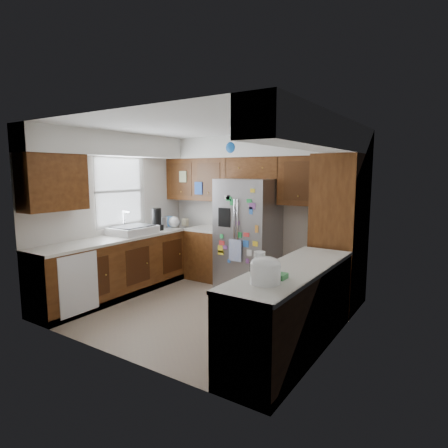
% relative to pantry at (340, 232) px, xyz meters
% --- Properties ---
extents(floor, '(3.60, 3.60, 0.00)m').
position_rel_pantry_xyz_m(floor, '(-1.50, -1.15, -1.07)').
color(floor, gray).
rests_on(floor, ground).
extents(room_shell, '(3.64, 3.24, 2.52)m').
position_rel_pantry_xyz_m(room_shell, '(-1.61, -0.79, 0.75)').
color(room_shell, silver).
rests_on(room_shell, ground).
extents(left_counter_run, '(1.36, 3.20, 0.92)m').
position_rel_pantry_xyz_m(left_counter_run, '(-2.86, -1.12, -0.65)').
color(left_counter_run, '#3F1E0C').
rests_on(left_counter_run, ground).
extents(right_counter_run, '(0.63, 2.25, 0.92)m').
position_rel_pantry_xyz_m(right_counter_run, '(0.00, -1.62, -0.65)').
color(right_counter_run, '#3F1E0C').
rests_on(right_counter_run, ground).
extents(pantry, '(0.60, 0.90, 2.15)m').
position_rel_pantry_xyz_m(pantry, '(0.00, 0.00, 0.00)').
color(pantry, '#3F1E0C').
rests_on(pantry, ground).
extents(fridge, '(0.90, 0.79, 1.80)m').
position_rel_pantry_xyz_m(fridge, '(-1.50, 0.05, -0.17)').
color(fridge, gray).
rests_on(fridge, ground).
extents(bridge_cabinet, '(0.96, 0.34, 0.35)m').
position_rel_pantry_xyz_m(bridge_cabinet, '(-1.50, 0.28, 0.90)').
color(bridge_cabinet, '#3F1E0C').
rests_on(bridge_cabinet, fridge).
extents(fridge_top_items, '(0.93, 0.41, 0.32)m').
position_rel_pantry_xyz_m(fridge_top_items, '(-1.60, 0.24, 1.21)').
color(fridge_top_items, '#1455A8').
rests_on(fridge_top_items, bridge_cabinet).
extents(sink_assembly, '(0.52, 0.70, 0.37)m').
position_rel_pantry_xyz_m(sink_assembly, '(-3.00, -1.05, -0.09)').
color(sink_assembly, white).
rests_on(sink_assembly, left_counter_run).
extents(left_counter_clutter, '(0.37, 0.94, 0.38)m').
position_rel_pantry_xyz_m(left_counter_clutter, '(-2.96, -0.32, -0.02)').
color(left_counter_clutter, black).
rests_on(left_counter_clutter, left_counter_run).
extents(rice_cooker, '(0.29, 0.28, 0.24)m').
position_rel_pantry_xyz_m(rice_cooker, '(-0.00, -2.29, -0.03)').
color(rice_cooker, white).
rests_on(rice_cooker, right_counter_run).
extents(paper_towel, '(0.11, 0.11, 0.25)m').
position_rel_pantry_xyz_m(paper_towel, '(-0.14, -2.13, -0.03)').
color(paper_towel, white).
rests_on(paper_towel, right_counter_run).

